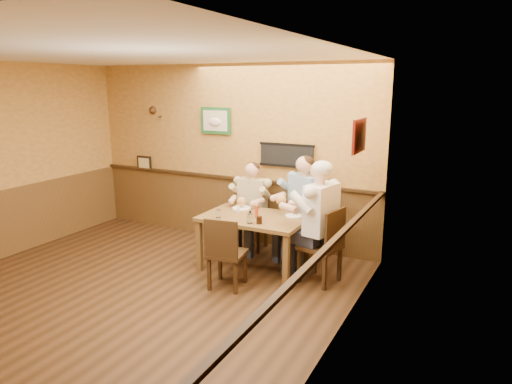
# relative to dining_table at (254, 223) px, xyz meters

# --- Properties ---
(room) EXTENTS (5.02, 5.03, 2.81)m
(room) POSITION_rel_dining_table_xyz_m (-0.84, -1.33, 1.03)
(room) COLOR black
(room) RESTS_ON ground
(dining_table) EXTENTS (1.40, 0.90, 0.75)m
(dining_table) POSITION_rel_dining_table_xyz_m (0.00, 0.00, 0.00)
(dining_table) COLOR brown
(dining_table) RESTS_ON ground
(chair_back_left) EXTENTS (0.42, 0.42, 0.85)m
(chair_back_left) POSITION_rel_dining_table_xyz_m (-0.38, 0.67, -0.23)
(chair_back_left) COLOR #372411
(chair_back_left) RESTS_ON ground
(chair_back_right) EXTENTS (0.58, 0.58, 0.95)m
(chair_back_right) POSITION_rel_dining_table_xyz_m (0.46, 0.69, -0.18)
(chair_back_right) COLOR #372411
(chair_back_right) RESTS_ON ground
(chair_right_end) EXTENTS (0.55, 0.55, 0.99)m
(chair_right_end) POSITION_rel_dining_table_xyz_m (0.94, -0.01, -0.16)
(chair_right_end) COLOR #372411
(chair_right_end) RESTS_ON ground
(chair_near_side) EXTENTS (0.48, 0.48, 0.92)m
(chair_near_side) POSITION_rel_dining_table_xyz_m (-0.03, -0.67, -0.20)
(chair_near_side) COLOR #372411
(chair_near_side) RESTS_ON ground
(diner_tan_shirt) EXTENTS (0.60, 0.60, 1.22)m
(diner_tan_shirt) POSITION_rel_dining_table_xyz_m (-0.38, 0.67, -0.05)
(diner_tan_shirt) COLOR #C5B388
(diner_tan_shirt) RESTS_ON ground
(diner_blue_polo) EXTENTS (0.83, 0.83, 1.35)m
(diner_blue_polo) POSITION_rel_dining_table_xyz_m (0.46, 0.69, 0.02)
(diner_blue_polo) COLOR #7B97B9
(diner_blue_polo) RESTS_ON ground
(diner_white_elder) EXTENTS (0.78, 0.78, 1.41)m
(diner_white_elder) POSITION_rel_dining_table_xyz_m (0.94, -0.01, 0.05)
(diner_white_elder) COLOR white
(diner_white_elder) RESTS_ON ground
(water_glass_left) EXTENTS (0.10, 0.10, 0.11)m
(water_glass_left) POSITION_rel_dining_table_xyz_m (-0.40, -0.28, 0.15)
(water_glass_left) COLOR white
(water_glass_left) RESTS_ON dining_table
(water_glass_mid) EXTENTS (0.09, 0.09, 0.12)m
(water_glass_mid) POSITION_rel_dining_table_xyz_m (0.09, -0.31, 0.15)
(water_glass_mid) COLOR white
(water_glass_mid) RESTS_ON dining_table
(cola_tumbler) EXTENTS (0.09, 0.09, 0.10)m
(cola_tumbler) POSITION_rel_dining_table_xyz_m (0.21, -0.28, 0.14)
(cola_tumbler) COLOR black
(cola_tumbler) RESTS_ON dining_table
(hot_sauce_bottle) EXTENTS (0.05, 0.05, 0.19)m
(hot_sauce_bottle) POSITION_rel_dining_table_xyz_m (0.06, -0.05, 0.19)
(hot_sauce_bottle) COLOR #B03412
(hot_sauce_bottle) RESTS_ON dining_table
(salt_shaker) EXTENTS (0.04, 0.04, 0.08)m
(salt_shaker) POSITION_rel_dining_table_xyz_m (-0.26, 0.03, 0.13)
(salt_shaker) COLOR silver
(salt_shaker) RESTS_ON dining_table
(pepper_shaker) EXTENTS (0.04, 0.04, 0.08)m
(pepper_shaker) POSITION_rel_dining_table_xyz_m (-0.03, -0.06, 0.13)
(pepper_shaker) COLOR black
(pepper_shaker) RESTS_ON dining_table
(plate_far_left) EXTENTS (0.31, 0.31, 0.02)m
(plate_far_left) POSITION_rel_dining_table_xyz_m (-0.33, 0.25, 0.10)
(plate_far_left) COLOR white
(plate_far_left) RESTS_ON dining_table
(plate_far_right) EXTENTS (0.30, 0.30, 0.02)m
(plate_far_right) POSITION_rel_dining_table_xyz_m (0.48, 0.23, 0.10)
(plate_far_right) COLOR white
(plate_far_right) RESTS_ON dining_table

